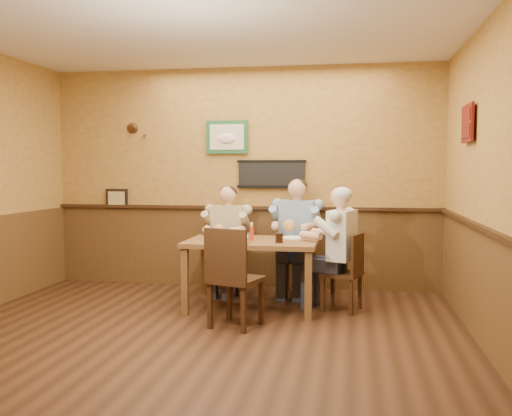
{
  "coord_description": "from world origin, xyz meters",
  "views": [
    {
      "loc": [
        1.39,
        -4.67,
        1.52
      ],
      "look_at": [
        0.37,
        1.3,
        1.1
      ],
      "focal_mm": 40.0,
      "sensor_mm": 36.0,
      "label": 1
    }
  ],
  "objects_px": {
    "diner_white_elder": "(342,255)",
    "pepper_shaker": "(236,235)",
    "dining_table": "(252,248)",
    "chair_near_side": "(236,277)",
    "water_glass_left": "(208,235)",
    "chair_right_end": "(342,272)",
    "diner_blue_polo": "(297,243)",
    "water_glass_mid": "(246,238)",
    "hot_sauce_bottle": "(252,232)",
    "diner_tan_shirt": "(229,245)",
    "cola_tumbler": "(279,238)",
    "salt_shaker": "(228,236)",
    "chair_back_left": "(229,259)",
    "chair_back_right": "(297,258)"
  },
  "relations": [
    {
      "from": "water_glass_left",
      "to": "water_glass_mid",
      "type": "bearing_deg",
      "value": -16.73
    },
    {
      "from": "chair_near_side",
      "to": "salt_shaker",
      "type": "height_order",
      "value": "chair_near_side"
    },
    {
      "from": "pepper_shaker",
      "to": "chair_back_left",
      "type": "bearing_deg",
      "value": 108.36
    },
    {
      "from": "water_glass_left",
      "to": "pepper_shaker",
      "type": "bearing_deg",
      "value": 26.05
    },
    {
      "from": "chair_right_end",
      "to": "chair_near_side",
      "type": "height_order",
      "value": "chair_near_side"
    },
    {
      "from": "cola_tumbler",
      "to": "salt_shaker",
      "type": "height_order",
      "value": "cola_tumbler"
    },
    {
      "from": "diner_white_elder",
      "to": "water_glass_mid",
      "type": "bearing_deg",
      "value": -50.72
    },
    {
      "from": "diner_tan_shirt",
      "to": "pepper_shaker",
      "type": "distance_m",
      "value": 0.83
    },
    {
      "from": "diner_white_elder",
      "to": "pepper_shaker",
      "type": "xyz_separation_m",
      "value": [
        -1.13,
        -0.12,
        0.21
      ]
    },
    {
      "from": "chair_near_side",
      "to": "diner_white_elder",
      "type": "xyz_separation_m",
      "value": [
        0.99,
        0.81,
        0.11
      ]
    },
    {
      "from": "diner_white_elder",
      "to": "hot_sauce_bottle",
      "type": "height_order",
      "value": "diner_white_elder"
    },
    {
      "from": "chair_back_left",
      "to": "pepper_shaker",
      "type": "bearing_deg",
      "value": -67.52
    },
    {
      "from": "dining_table",
      "to": "chair_back_left",
      "type": "distance_m",
      "value": 0.87
    },
    {
      "from": "diner_blue_polo",
      "to": "cola_tumbler",
      "type": "height_order",
      "value": "diner_blue_polo"
    },
    {
      "from": "chair_back_left",
      "to": "chair_near_side",
      "type": "height_order",
      "value": "chair_near_side"
    },
    {
      "from": "diner_tan_shirt",
      "to": "diner_white_elder",
      "type": "relative_size",
      "value": 0.99
    },
    {
      "from": "chair_near_side",
      "to": "salt_shaker",
      "type": "distance_m",
      "value": 0.77
    },
    {
      "from": "water_glass_mid",
      "to": "diner_blue_polo",
      "type": "bearing_deg",
      "value": 68.88
    },
    {
      "from": "dining_table",
      "to": "salt_shaker",
      "type": "distance_m",
      "value": 0.3
    },
    {
      "from": "chair_back_right",
      "to": "hot_sauce_bottle",
      "type": "xyz_separation_m",
      "value": [
        -0.41,
        -0.85,
        0.4
      ]
    },
    {
      "from": "chair_back_left",
      "to": "chair_right_end",
      "type": "distance_m",
      "value": 1.52
    },
    {
      "from": "diner_tan_shirt",
      "to": "diner_white_elder",
      "type": "bearing_deg",
      "value": -20.9
    },
    {
      "from": "chair_near_side",
      "to": "cola_tumbler",
      "type": "distance_m",
      "value": 0.72
    },
    {
      "from": "water_glass_mid",
      "to": "salt_shaker",
      "type": "distance_m",
      "value": 0.35
    },
    {
      "from": "chair_back_right",
      "to": "chair_near_side",
      "type": "height_order",
      "value": "chair_near_side"
    },
    {
      "from": "diner_blue_polo",
      "to": "water_glass_mid",
      "type": "relative_size",
      "value": 11.04
    },
    {
      "from": "cola_tumbler",
      "to": "chair_near_side",
      "type": "bearing_deg",
      "value": -122.69
    },
    {
      "from": "diner_tan_shirt",
      "to": "hot_sauce_bottle",
      "type": "distance_m",
      "value": 0.92
    },
    {
      "from": "chair_back_left",
      "to": "cola_tumbler",
      "type": "distance_m",
      "value": 1.24
    },
    {
      "from": "hot_sauce_bottle",
      "to": "chair_near_side",
      "type": "bearing_deg",
      "value": -92.8
    },
    {
      "from": "salt_shaker",
      "to": "pepper_shaker",
      "type": "xyz_separation_m",
      "value": [
        0.09,
        0.02,
        0.01
      ]
    },
    {
      "from": "dining_table",
      "to": "chair_near_side",
      "type": "xyz_separation_m",
      "value": [
        -0.03,
        -0.73,
        -0.17
      ]
    },
    {
      "from": "chair_right_end",
      "to": "diner_blue_polo",
      "type": "distance_m",
      "value": 0.92
    },
    {
      "from": "chair_right_end",
      "to": "salt_shaker",
      "type": "xyz_separation_m",
      "value": [
        -1.22,
        -0.14,
        0.38
      ]
    },
    {
      "from": "chair_back_right",
      "to": "diner_white_elder",
      "type": "relative_size",
      "value": 0.74
    },
    {
      "from": "water_glass_mid",
      "to": "salt_shaker",
      "type": "bearing_deg",
      "value": 135.37
    },
    {
      "from": "chair_back_right",
      "to": "chair_right_end",
      "type": "xyz_separation_m",
      "value": [
        0.54,
        -0.71,
        -0.02
      ]
    },
    {
      "from": "dining_table",
      "to": "chair_back_right",
      "type": "distance_m",
      "value": 0.92
    },
    {
      "from": "cola_tumbler",
      "to": "pepper_shaker",
      "type": "distance_m",
      "value": 0.51
    },
    {
      "from": "chair_back_right",
      "to": "chair_near_side",
      "type": "relative_size",
      "value": 0.91
    },
    {
      "from": "chair_right_end",
      "to": "diner_tan_shirt",
      "type": "height_order",
      "value": "diner_tan_shirt"
    },
    {
      "from": "water_glass_mid",
      "to": "hot_sauce_bottle",
      "type": "xyz_separation_m",
      "value": [
        0.01,
        0.25,
        0.03
      ]
    },
    {
      "from": "chair_back_left",
      "to": "diner_blue_polo",
      "type": "distance_m",
      "value": 0.87
    },
    {
      "from": "chair_right_end",
      "to": "diner_blue_polo",
      "type": "relative_size",
      "value": 0.66
    },
    {
      "from": "chair_back_left",
      "to": "hot_sauce_bottle",
      "type": "xyz_separation_m",
      "value": [
        0.43,
        -0.78,
        0.43
      ]
    },
    {
      "from": "chair_back_right",
      "to": "hot_sauce_bottle",
      "type": "distance_m",
      "value": 1.02
    },
    {
      "from": "hot_sauce_bottle",
      "to": "diner_tan_shirt",
      "type": "bearing_deg",
      "value": 118.78
    },
    {
      "from": "hot_sauce_bottle",
      "to": "diner_white_elder",
      "type": "bearing_deg",
      "value": 7.87
    },
    {
      "from": "water_glass_left",
      "to": "salt_shaker",
      "type": "height_order",
      "value": "water_glass_left"
    },
    {
      "from": "chair_right_end",
      "to": "diner_white_elder",
      "type": "bearing_deg",
      "value": 180.0
    }
  ]
}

